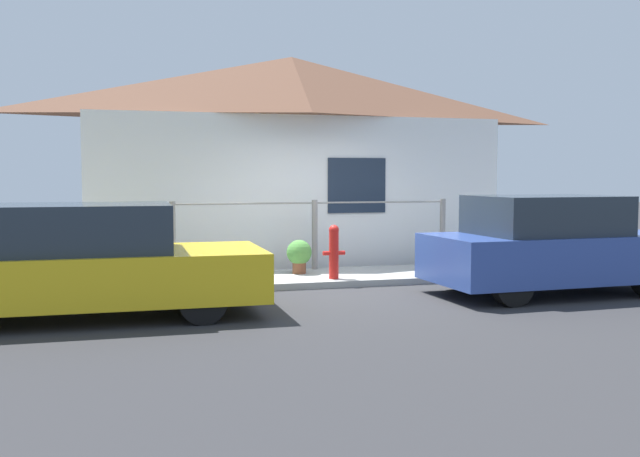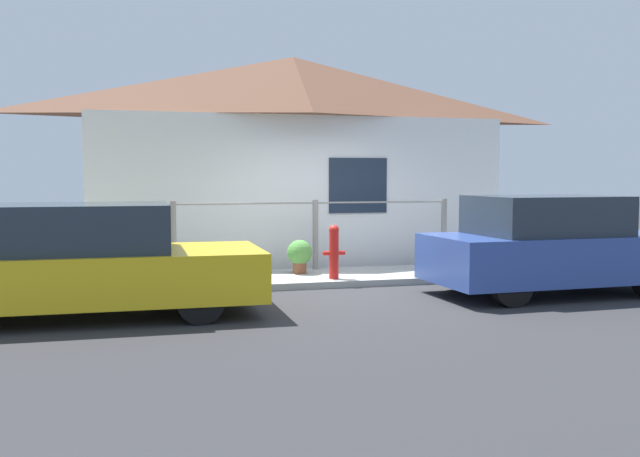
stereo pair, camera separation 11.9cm
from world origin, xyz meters
name	(u,v)px [view 1 (the left image)]	position (x,y,z in m)	size (l,w,h in m)	color
ground_plane	(340,288)	(0.00, 0.00, 0.00)	(60.00, 60.00, 0.00)	#2D2D30
sidewalk	(325,278)	(0.00, 0.82, 0.05)	(24.00, 1.64, 0.11)	#9E9E99
house	(293,99)	(0.00, 3.06, 3.17)	(8.03, 2.23, 3.99)	white
fence	(315,231)	(0.00, 1.49, 0.76)	(4.90, 0.10, 1.20)	gray
car_left	(80,262)	(-3.69, -1.31, 0.68)	(4.30, 1.81, 1.38)	gold
car_right	(551,246)	(2.78, -1.31, 0.70)	(3.67, 1.78, 1.43)	#2D4793
fire_hydrant	(334,251)	(-0.01, 0.30, 0.55)	(0.35, 0.16, 0.85)	red
potted_plant_near_hydrant	(299,254)	(-0.39, 1.04, 0.43)	(0.41, 0.41, 0.56)	brown
potted_plant_by_fence	(146,260)	(-2.84, 0.98, 0.41)	(0.36, 0.36, 0.54)	slate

